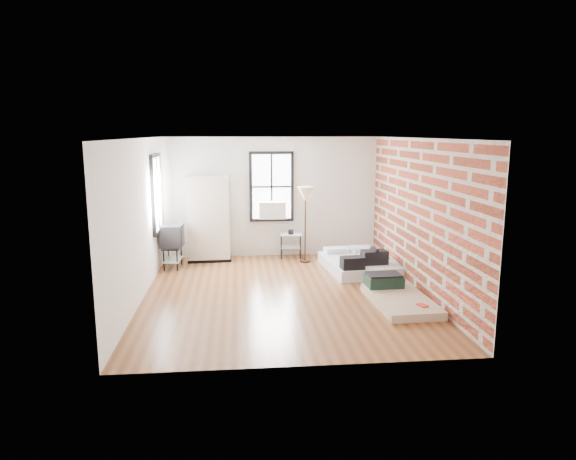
{
  "coord_description": "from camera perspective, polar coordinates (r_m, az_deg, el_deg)",
  "views": [
    {
      "loc": [
        -0.79,
        -8.98,
        2.9
      ],
      "look_at": [
        0.12,
        0.3,
        1.12
      ],
      "focal_mm": 32.0,
      "sensor_mm": 36.0,
      "label": 1
    }
  ],
  "objects": [
    {
      "name": "tv_stand",
      "position": [
        11.33,
        -12.74,
        -0.81
      ],
      "size": [
        0.5,
        0.69,
        0.94
      ],
      "rotation": [
        0.0,
        0.0,
        -0.06
      ],
      "color": "black",
      "rests_on": "ground"
    },
    {
      "name": "room_shell",
      "position": [
        9.47,
        0.61,
        3.74
      ],
      "size": [
        5.02,
        6.02,
        2.8
      ],
      "color": "silver",
      "rests_on": "ground"
    },
    {
      "name": "side_table",
      "position": [
        12.01,
        0.31,
        -0.97
      ],
      "size": [
        0.54,
        0.45,
        0.67
      ],
      "rotation": [
        0.0,
        0.0,
        -0.1
      ],
      "color": "black",
      "rests_on": "ground"
    },
    {
      "name": "ground",
      "position": [
        9.47,
        -0.58,
        -7.03
      ],
      "size": [
        6.0,
        6.0,
        0.0
      ],
      "primitive_type": "plane",
      "color": "#5B2F18",
      "rests_on": "ground"
    },
    {
      "name": "floor_lamp",
      "position": [
        11.44,
        1.95,
        3.62
      ],
      "size": [
        0.37,
        0.37,
        1.71
      ],
      "color": "black",
      "rests_on": "ground"
    },
    {
      "name": "mattress_main",
      "position": [
        11.05,
        7.84,
        -3.67
      ],
      "size": [
        1.49,
        1.91,
        0.58
      ],
      "rotation": [
        0.0,
        0.0,
        0.1
      ],
      "color": "white",
      "rests_on": "ground"
    },
    {
      "name": "mattress_bare",
      "position": [
        9.17,
        11.94,
        -7.13
      ],
      "size": [
        0.98,
        1.77,
        0.37
      ],
      "rotation": [
        0.0,
        0.0,
        0.04
      ],
      "color": "tan",
      "rests_on": "ground"
    },
    {
      "name": "wardrobe",
      "position": [
        11.81,
        -8.81,
        1.23
      ],
      "size": [
        1.0,
        0.6,
        1.93
      ],
      "rotation": [
        0.0,
        0.0,
        0.03
      ],
      "color": "black",
      "rests_on": "ground"
    }
  ]
}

